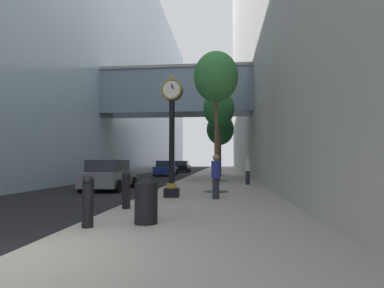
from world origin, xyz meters
name	(u,v)px	position (x,y,z in m)	size (l,w,h in m)	color
ground_plane	(191,176)	(0.00, 27.00, 0.00)	(110.00, 110.00, 0.00)	black
sidewalk_right	(219,174)	(2.78, 30.00, 0.07)	(5.56, 80.00, 0.14)	#9E998E
building_block_left	(100,60)	(-11.03, 29.93, 13.25)	(21.46, 80.00, 26.59)	#849EB2
street_clock	(172,130)	(1.25, 7.68, 2.78)	(0.84, 0.55, 4.80)	black
bollard_nearest	(88,200)	(0.41, 2.00, 0.72)	(0.25, 0.25, 1.11)	black
bollard_second	(126,189)	(0.41, 4.63, 0.72)	(0.25, 0.25, 1.11)	black
street_tree_near	(216,78)	(2.95, 9.91, 5.41)	(2.05, 2.05, 6.51)	#333335
street_tree_mid_near	(219,109)	(2.95, 17.61, 5.22)	(2.21, 2.21, 6.39)	#333335
street_tree_mid_far	(220,129)	(2.95, 25.30, 4.55)	(2.59, 2.59, 5.92)	#333335
trash_bin	(146,200)	(1.54, 2.53, 0.68)	(0.53, 0.53, 1.05)	black
pedestrian_walking	(216,175)	(2.99, 7.29, 1.01)	(0.48, 0.48, 1.65)	#23232D
pedestrian_by_clock	(248,169)	(4.69, 14.50, 1.04)	(0.41, 0.41, 1.70)	#23232D
car_blue_near	(166,168)	(-2.76, 27.73, 0.77)	(1.94, 4.64, 1.57)	navy
car_black_mid	(182,167)	(-2.30, 36.91, 0.76)	(2.10, 4.61, 1.56)	black
car_grey_far	(109,175)	(-2.84, 11.78, 0.78)	(2.13, 4.17, 1.60)	slate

